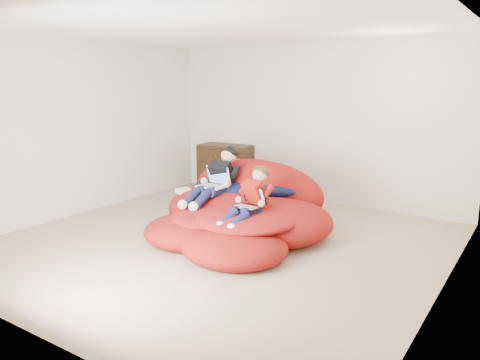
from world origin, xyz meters
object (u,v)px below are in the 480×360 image
(dresser, at_px, (225,168))
(laptop_white, at_px, (215,181))
(beanbag_pile, at_px, (242,211))
(laptop_black, at_px, (250,201))
(younger_boy, at_px, (251,197))
(older_boy, at_px, (218,177))

(dresser, distance_m, laptop_white, 2.11)
(beanbag_pile, distance_m, laptop_black, 0.67)
(younger_boy, height_order, laptop_white, younger_boy)
(laptop_white, relative_size, laptop_black, 1.00)
(beanbag_pile, bearing_deg, dresser, 130.76)
(dresser, height_order, laptop_white, dresser)
(beanbag_pile, xyz_separation_m, laptop_white, (-0.39, -0.07, 0.36))
(dresser, relative_size, laptop_black, 2.67)
(older_boy, relative_size, laptop_white, 3.01)
(beanbag_pile, height_order, laptop_black, beanbag_pile)
(beanbag_pile, distance_m, laptop_white, 0.53)
(dresser, height_order, younger_boy, younger_boy)
(older_boy, height_order, laptop_black, older_boy)
(laptop_white, bearing_deg, dresser, 121.55)
(dresser, height_order, laptop_black, dresser)
(younger_boy, bearing_deg, dresser, 131.41)
(dresser, xyz_separation_m, older_boy, (1.10, -1.72, 0.26))
(dresser, bearing_deg, laptop_white, -58.45)
(younger_boy, height_order, laptop_black, younger_boy)
(younger_boy, xyz_separation_m, laptop_black, (-0.00, -0.03, -0.05))
(older_boy, height_order, younger_boy, older_boy)
(laptop_black, bearing_deg, beanbag_pile, 132.17)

